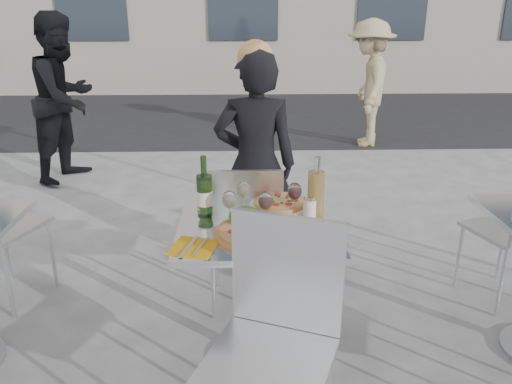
{
  "coord_description": "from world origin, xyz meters",
  "views": [
    {
      "loc": [
        -0.07,
        -2.1,
        1.67
      ],
      "look_at": [
        0.0,
        0.15,
        0.85
      ],
      "focal_mm": 35.0,
      "sensor_mm": 36.0,
      "label": 1
    }
  ],
  "objects_px": {
    "carafe": "(316,192)",
    "sugar_shaker": "(310,207)",
    "chair_near": "(277,325)",
    "salad_plate": "(245,218)",
    "wineglass_red_b": "(295,192)",
    "chair_far": "(244,228)",
    "napkin_right": "(321,238)",
    "wineglass_white_a": "(229,200)",
    "wineglass_red_a": "(266,202)",
    "wine_bottle": "(205,193)",
    "pedestrian_a": "(65,98)",
    "pizza_far": "(280,203)",
    "napkin_left": "(194,247)",
    "woman_diner": "(255,165)",
    "main_table": "(257,264)",
    "pizza_near": "(254,232)",
    "wineglass_white_b": "(244,191)",
    "pedestrian_b": "(369,84)"
  },
  "relations": [
    {
      "from": "carafe",
      "to": "sugar_shaker",
      "type": "height_order",
      "value": "carafe"
    },
    {
      "from": "carafe",
      "to": "chair_near",
      "type": "bearing_deg",
      "value": -109.84
    },
    {
      "from": "salad_plate",
      "to": "wineglass_red_b",
      "type": "distance_m",
      "value": 0.28
    },
    {
      "from": "chair_far",
      "to": "wineglass_red_b",
      "type": "bearing_deg",
      "value": 127.37
    },
    {
      "from": "sugar_shaker",
      "to": "napkin_right",
      "type": "distance_m",
      "value": 0.24
    },
    {
      "from": "napkin_right",
      "to": "wineglass_white_a",
      "type": "bearing_deg",
      "value": 168.39
    },
    {
      "from": "wineglass_white_a",
      "to": "wineglass_red_a",
      "type": "xyz_separation_m",
      "value": [
        0.16,
        -0.02,
        0.0
      ]
    },
    {
      "from": "wine_bottle",
      "to": "chair_far",
      "type": "bearing_deg",
      "value": 60.53
    },
    {
      "from": "pedestrian_a",
      "to": "pizza_far",
      "type": "relative_size",
      "value": 5.51
    },
    {
      "from": "napkin_right",
      "to": "napkin_left",
      "type": "bearing_deg",
      "value": -159.16
    },
    {
      "from": "pedestrian_a",
      "to": "wineglass_red_a",
      "type": "relative_size",
      "value": 10.62
    },
    {
      "from": "pizza_far",
      "to": "sugar_shaker",
      "type": "xyz_separation_m",
      "value": [
        0.13,
        -0.15,
        0.04
      ]
    },
    {
      "from": "sugar_shaker",
      "to": "woman_diner",
      "type": "bearing_deg",
      "value": 104.15
    },
    {
      "from": "main_table",
      "to": "pedestrian_a",
      "type": "bearing_deg",
      "value": 121.53
    },
    {
      "from": "woman_diner",
      "to": "chair_far",
      "type": "bearing_deg",
      "value": 82.06
    },
    {
      "from": "woman_diner",
      "to": "pizza_near",
      "type": "height_order",
      "value": "woman_diner"
    },
    {
      "from": "main_table",
      "to": "salad_plate",
      "type": "xyz_separation_m",
      "value": [
        -0.05,
        -0.02,
        0.25
      ]
    },
    {
      "from": "carafe",
      "to": "wineglass_white_b",
      "type": "height_order",
      "value": "carafe"
    },
    {
      "from": "wineglass_red_a",
      "to": "wineglass_white_a",
      "type": "bearing_deg",
      "value": 172.4
    },
    {
      "from": "pizza_far",
      "to": "wineglass_red_b",
      "type": "relative_size",
      "value": 1.93
    },
    {
      "from": "pizza_near",
      "to": "wineglass_white_b",
      "type": "relative_size",
      "value": 2.2
    },
    {
      "from": "pedestrian_a",
      "to": "napkin_left",
      "type": "relative_size",
      "value": 7.54
    },
    {
      "from": "carafe",
      "to": "wineglass_white_a",
      "type": "height_order",
      "value": "carafe"
    },
    {
      "from": "woman_diner",
      "to": "carafe",
      "type": "xyz_separation_m",
      "value": [
        0.26,
        -0.9,
        0.14
      ]
    },
    {
      "from": "wine_bottle",
      "to": "salad_plate",
      "type": "bearing_deg",
      "value": -32.74
    },
    {
      "from": "napkin_right",
      "to": "salad_plate",
      "type": "bearing_deg",
      "value": 168.17
    },
    {
      "from": "pedestrian_a",
      "to": "napkin_right",
      "type": "relative_size",
      "value": 7.68
    },
    {
      "from": "wineglass_white_b",
      "to": "wineglass_red_b",
      "type": "relative_size",
      "value": 1.0
    },
    {
      "from": "wineglass_red_b",
      "to": "chair_far",
      "type": "bearing_deg",
      "value": 126.69
    },
    {
      "from": "chair_near",
      "to": "napkin_left",
      "type": "distance_m",
      "value": 0.48
    },
    {
      "from": "salad_plate",
      "to": "wineglass_red_b",
      "type": "xyz_separation_m",
      "value": [
        0.24,
        0.13,
        0.07
      ]
    },
    {
      "from": "pedestrian_b",
      "to": "sugar_shaker",
      "type": "bearing_deg",
      "value": -8.89
    },
    {
      "from": "pedestrian_a",
      "to": "salad_plate",
      "type": "relative_size",
      "value": 7.6
    },
    {
      "from": "carafe",
      "to": "napkin_left",
      "type": "xyz_separation_m",
      "value": [
        -0.55,
        -0.32,
        -0.11
      ]
    },
    {
      "from": "pizza_near",
      "to": "sugar_shaker",
      "type": "height_order",
      "value": "sugar_shaker"
    },
    {
      "from": "main_table",
      "to": "wineglass_white_b",
      "type": "relative_size",
      "value": 4.76
    },
    {
      "from": "main_table",
      "to": "pedestrian_a",
      "type": "distance_m",
      "value": 3.54
    },
    {
      "from": "pizza_far",
      "to": "carafe",
      "type": "xyz_separation_m",
      "value": [
        0.16,
        -0.13,
        0.1
      ]
    },
    {
      "from": "chair_far",
      "to": "woman_diner",
      "type": "bearing_deg",
      "value": -97.51
    },
    {
      "from": "wine_bottle",
      "to": "sugar_shaker",
      "type": "distance_m",
      "value": 0.5
    },
    {
      "from": "pedestrian_b",
      "to": "napkin_right",
      "type": "bearing_deg",
      "value": -7.82
    },
    {
      "from": "salad_plate",
      "to": "wineglass_white_b",
      "type": "bearing_deg",
      "value": 92.16
    },
    {
      "from": "main_table",
      "to": "napkin_right",
      "type": "distance_m",
      "value": 0.38
    },
    {
      "from": "wineglass_red_b",
      "to": "napkin_left",
      "type": "distance_m",
      "value": 0.58
    },
    {
      "from": "napkin_right",
      "to": "chair_near",
      "type": "bearing_deg",
      "value": -106.57
    },
    {
      "from": "pedestrian_b",
      "to": "pedestrian_a",
      "type": "bearing_deg",
      "value": -61.02
    },
    {
      "from": "chair_far",
      "to": "wineglass_white_b",
      "type": "relative_size",
      "value": 5.74
    },
    {
      "from": "woman_diner",
      "to": "napkin_left",
      "type": "distance_m",
      "value": 1.25
    },
    {
      "from": "sugar_shaker",
      "to": "wine_bottle",
      "type": "bearing_deg",
      "value": 175.57
    },
    {
      "from": "carafe",
      "to": "wineglass_white_a",
      "type": "xyz_separation_m",
      "value": [
        -0.41,
        -0.07,
        -0.01
      ]
    }
  ]
}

